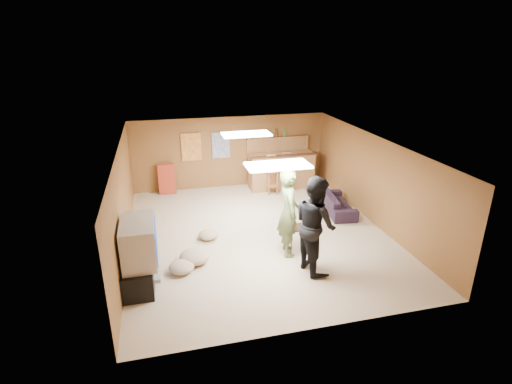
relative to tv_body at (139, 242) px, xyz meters
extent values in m
plane|color=#BCA990|center=(2.65, 1.50, -0.90)|extent=(7.00, 7.00, 0.00)
cube|color=silver|center=(2.65, 1.50, 1.30)|extent=(6.00, 7.00, 0.02)
cube|color=brown|center=(2.65, 5.00, 0.20)|extent=(6.00, 0.02, 2.20)
cube|color=brown|center=(2.65, -2.00, 0.20)|extent=(6.00, 0.02, 2.20)
cube|color=brown|center=(-0.35, 1.50, 0.20)|extent=(0.02, 7.00, 2.20)
cube|color=brown|center=(5.65, 1.50, 0.20)|extent=(0.02, 7.00, 2.20)
cube|color=black|center=(-0.07, 0.00, -0.65)|extent=(0.55, 1.30, 0.50)
cube|color=#B2B2B7|center=(0.15, 0.00, -0.75)|extent=(0.35, 0.50, 0.08)
cube|color=#B2B2B7|center=(0.00, 0.00, 0.00)|extent=(0.60, 1.10, 0.80)
cube|color=navy|center=(0.31, 0.00, 0.00)|extent=(0.02, 0.95, 0.65)
cube|color=#936135|center=(4.15, 4.45, -0.35)|extent=(2.00, 0.60, 1.10)
cube|color=#391E12|center=(4.15, 4.20, 0.20)|extent=(2.10, 0.12, 0.05)
cube|color=#936135|center=(4.15, 4.90, 0.60)|extent=(2.00, 0.18, 0.05)
cube|color=#936135|center=(4.15, 4.92, 0.30)|extent=(2.00, 0.14, 0.60)
cube|color=#BF3F26|center=(1.45, 4.96, 0.45)|extent=(0.60, 0.03, 0.85)
cube|color=#334C99|center=(2.35, 4.96, 0.45)|extent=(0.55, 0.03, 0.80)
cube|color=#B33521|center=(0.65, 4.80, -0.45)|extent=(0.50, 0.26, 0.91)
cube|color=white|center=(2.65, 0.00, 1.27)|extent=(1.20, 0.60, 0.04)
cube|color=white|center=(2.65, 2.70, 1.27)|extent=(1.20, 0.60, 0.04)
imported|color=#596C3E|center=(3.05, 0.46, 0.06)|extent=(0.54, 0.75, 1.92)
imported|color=black|center=(3.36, -0.27, 0.09)|extent=(0.88, 1.06, 1.98)
imported|color=black|center=(5.08, 2.28, -0.66)|extent=(0.86, 1.70, 0.47)
cube|color=#391E12|center=(3.28, 0.44, -0.60)|extent=(0.48, 0.39, 0.61)
cylinder|color=#B2300B|center=(3.18, 0.47, -0.23)|extent=(0.11, 0.11, 0.12)
cylinder|color=#B2300B|center=(3.36, 0.37, -0.24)|extent=(0.09, 0.09, 0.11)
cylinder|color=navy|center=(3.43, 0.54, -0.24)|extent=(0.09, 0.09, 0.11)
ellipsoid|color=tan|center=(1.03, 0.53, -0.76)|extent=(0.65, 0.65, 0.28)
ellipsoid|color=tan|center=(1.46, 1.53, -0.80)|extent=(0.50, 0.50, 0.21)
ellipsoid|color=tan|center=(0.74, 0.22, -0.79)|extent=(0.66, 0.66, 0.23)
camera|label=1|loc=(0.52, -6.85, 3.48)|focal=28.00mm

